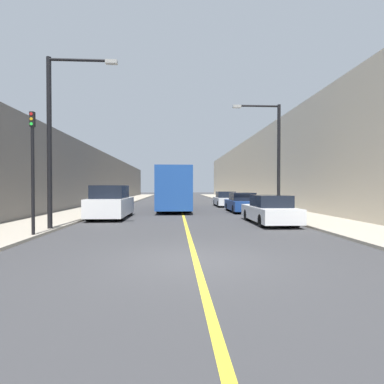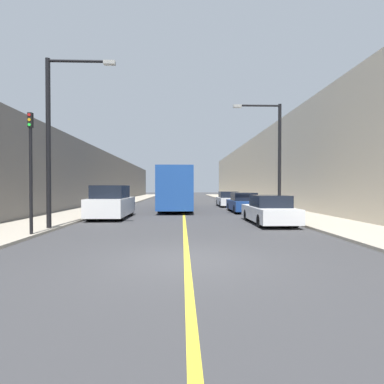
{
  "view_description": "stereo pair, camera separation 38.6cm",
  "coord_description": "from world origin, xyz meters",
  "px_view_note": "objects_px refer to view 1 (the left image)",
  "views": [
    {
      "loc": [
        -0.51,
        -7.58,
        1.87
      ],
      "look_at": [
        0.47,
        10.09,
        1.59
      ],
      "focal_mm": 28.0,
      "sensor_mm": 36.0,
      "label": 1
    },
    {
      "loc": [
        -0.13,
        -7.6,
        1.87
      ],
      "look_at": [
        0.47,
        10.09,
        1.59
      ],
      "focal_mm": 28.0,
      "sensor_mm": 36.0,
      "label": 2
    }
  ],
  "objects_px": {
    "bus": "(174,188)",
    "parked_suv_left": "(111,203)",
    "traffic_light": "(33,168)",
    "car_right_mid": "(242,203)",
    "car_right_far": "(225,200)",
    "street_lamp_left": "(56,130)",
    "street_lamp_right": "(274,151)",
    "car_right_near": "(270,211)"
  },
  "relations": [
    {
      "from": "car_right_far",
      "to": "traffic_light",
      "type": "height_order",
      "value": "traffic_light"
    },
    {
      "from": "street_lamp_right",
      "to": "car_right_near",
      "type": "bearing_deg",
      "value": -111.95
    },
    {
      "from": "car_right_far",
      "to": "street_lamp_right",
      "type": "height_order",
      "value": "street_lamp_right"
    },
    {
      "from": "bus",
      "to": "street_lamp_left",
      "type": "bearing_deg",
      "value": -111.97
    },
    {
      "from": "parked_suv_left",
      "to": "street_lamp_left",
      "type": "relative_size",
      "value": 0.66
    },
    {
      "from": "car_right_near",
      "to": "parked_suv_left",
      "type": "bearing_deg",
      "value": 160.54
    },
    {
      "from": "car_right_far",
      "to": "traffic_light",
      "type": "bearing_deg",
      "value": -120.12
    },
    {
      "from": "bus",
      "to": "parked_suv_left",
      "type": "height_order",
      "value": "bus"
    },
    {
      "from": "car_right_near",
      "to": "car_right_mid",
      "type": "distance_m",
      "value": 7.16
    },
    {
      "from": "bus",
      "to": "street_lamp_right",
      "type": "relative_size",
      "value": 1.66
    },
    {
      "from": "car_right_near",
      "to": "car_right_far",
      "type": "relative_size",
      "value": 1.1
    },
    {
      "from": "street_lamp_right",
      "to": "car_right_far",
      "type": "bearing_deg",
      "value": 96.83
    },
    {
      "from": "car_right_near",
      "to": "traffic_light",
      "type": "height_order",
      "value": "traffic_light"
    },
    {
      "from": "car_right_mid",
      "to": "car_right_far",
      "type": "xyz_separation_m",
      "value": [
        -0.14,
        6.56,
        -0.01
      ]
    },
    {
      "from": "car_right_near",
      "to": "street_lamp_right",
      "type": "bearing_deg",
      "value": 68.05
    },
    {
      "from": "car_right_mid",
      "to": "street_lamp_left",
      "type": "distance_m",
      "value": 14.06
    },
    {
      "from": "car_right_far",
      "to": "street_lamp_left",
      "type": "height_order",
      "value": "street_lamp_left"
    },
    {
      "from": "bus",
      "to": "traffic_light",
      "type": "relative_size",
      "value": 2.51
    },
    {
      "from": "street_lamp_left",
      "to": "street_lamp_right",
      "type": "relative_size",
      "value": 1.06
    },
    {
      "from": "bus",
      "to": "car_right_near",
      "type": "xyz_separation_m",
      "value": [
        4.93,
        -10.35,
        -1.13
      ]
    },
    {
      "from": "bus",
      "to": "street_lamp_right",
      "type": "xyz_separation_m",
      "value": [
        6.2,
        -7.18,
        2.32
      ]
    },
    {
      "from": "car_right_mid",
      "to": "street_lamp_left",
      "type": "bearing_deg",
      "value": -137.76
    },
    {
      "from": "bus",
      "to": "parked_suv_left",
      "type": "xyz_separation_m",
      "value": [
        -3.75,
        -7.28,
        -0.88
      ]
    },
    {
      "from": "parked_suv_left",
      "to": "street_lamp_right",
      "type": "relative_size",
      "value": 0.7
    },
    {
      "from": "parked_suv_left",
      "to": "traffic_light",
      "type": "relative_size",
      "value": 1.06
    },
    {
      "from": "parked_suv_left",
      "to": "traffic_light",
      "type": "bearing_deg",
      "value": -101.73
    },
    {
      "from": "parked_suv_left",
      "to": "street_lamp_right",
      "type": "bearing_deg",
      "value": 0.54
    },
    {
      "from": "car_right_near",
      "to": "street_lamp_right",
      "type": "relative_size",
      "value": 0.68
    },
    {
      "from": "parked_suv_left",
      "to": "street_lamp_right",
      "type": "height_order",
      "value": "street_lamp_right"
    },
    {
      "from": "bus",
      "to": "street_lamp_left",
      "type": "height_order",
      "value": "street_lamp_left"
    },
    {
      "from": "parked_suv_left",
      "to": "car_right_far",
      "type": "relative_size",
      "value": 1.13
    },
    {
      "from": "traffic_light",
      "to": "car_right_near",
      "type": "bearing_deg",
      "value": 20.1
    },
    {
      "from": "street_lamp_right",
      "to": "traffic_light",
      "type": "bearing_deg",
      "value": -148.9
    },
    {
      "from": "parked_suv_left",
      "to": "car_right_far",
      "type": "xyz_separation_m",
      "value": [
        8.69,
        10.65,
        -0.25
      ]
    },
    {
      "from": "street_lamp_left",
      "to": "street_lamp_right",
      "type": "distance_m",
      "value": 12.3
    },
    {
      "from": "bus",
      "to": "parked_suv_left",
      "type": "relative_size",
      "value": 2.37
    },
    {
      "from": "street_lamp_left",
      "to": "traffic_light",
      "type": "relative_size",
      "value": 1.61
    },
    {
      "from": "car_right_near",
      "to": "traffic_light",
      "type": "xyz_separation_m",
      "value": [
        -10.09,
        -3.69,
        1.9
      ]
    },
    {
      "from": "car_right_far",
      "to": "traffic_light",
      "type": "xyz_separation_m",
      "value": [
        -10.1,
        -17.41,
        1.91
      ]
    },
    {
      "from": "car_right_mid",
      "to": "traffic_light",
      "type": "distance_m",
      "value": 15.04
    },
    {
      "from": "traffic_light",
      "to": "car_right_mid",
      "type": "bearing_deg",
      "value": 46.65
    },
    {
      "from": "bus",
      "to": "car_right_mid",
      "type": "xyz_separation_m",
      "value": [
        5.08,
        -3.19,
        -1.13
      ]
    }
  ]
}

